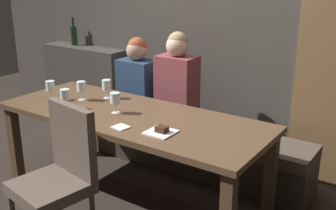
{
  "coord_description": "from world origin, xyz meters",
  "views": [
    {
      "loc": [
        1.94,
        -2.32,
        1.81
      ],
      "look_at": [
        0.29,
        0.09,
        0.84
      ],
      "focal_mm": 43.94,
      "sensor_mm": 36.0,
      "label": 1
    }
  ],
  "objects_px": {
    "wine_glass_near_left": "(81,87)",
    "wine_glass_end_left": "(107,86)",
    "wine_glass_far_right": "(65,95)",
    "banquette_bench": "(179,144)",
    "wine_glass_near_right": "(115,99)",
    "dessert_plate": "(161,131)",
    "wine_glass_far_left": "(50,87)",
    "dining_table": "(131,124)",
    "diner_redhead": "(137,78)",
    "diner_bearded": "(177,80)",
    "chair_near_side": "(60,170)",
    "wine_bottle_dark_red": "(74,35)"
  },
  "relations": [
    {
      "from": "diner_bearded",
      "to": "wine_glass_end_left",
      "type": "xyz_separation_m",
      "value": [
        -0.38,
        -0.53,
        0.01
      ]
    },
    {
      "from": "wine_glass_far_left",
      "to": "wine_glass_near_right",
      "type": "bearing_deg",
      "value": 3.95
    },
    {
      "from": "wine_glass_end_left",
      "to": "wine_glass_far_right",
      "type": "bearing_deg",
      "value": -100.67
    },
    {
      "from": "dining_table",
      "to": "wine_glass_far_right",
      "type": "bearing_deg",
      "value": -157.95
    },
    {
      "from": "wine_glass_far_right",
      "to": "dining_table",
      "type": "bearing_deg",
      "value": 22.05
    },
    {
      "from": "wine_bottle_dark_red",
      "to": "diner_bearded",
      "type": "bearing_deg",
      "value": -11.47
    },
    {
      "from": "dining_table",
      "to": "chair_near_side",
      "type": "relative_size",
      "value": 2.24
    },
    {
      "from": "wine_glass_near_left",
      "to": "wine_glass_near_right",
      "type": "bearing_deg",
      "value": -11.16
    },
    {
      "from": "banquette_bench",
      "to": "wine_glass_end_left",
      "type": "distance_m",
      "value": 0.91
    },
    {
      "from": "wine_glass_near_right",
      "to": "diner_redhead",
      "type": "bearing_deg",
      "value": 117.13
    },
    {
      "from": "dessert_plate",
      "to": "diner_bearded",
      "type": "bearing_deg",
      "value": 117.22
    },
    {
      "from": "dining_table",
      "to": "wine_glass_end_left",
      "type": "relative_size",
      "value": 13.41
    },
    {
      "from": "banquette_bench",
      "to": "wine_glass_far_left",
      "type": "xyz_separation_m",
      "value": [
        -0.8,
        -0.8,
        0.62
      ]
    },
    {
      "from": "wine_glass_near_left",
      "to": "wine_glass_far_left",
      "type": "relative_size",
      "value": 1.0
    },
    {
      "from": "diner_bearded",
      "to": "wine_glass_near_right",
      "type": "xyz_separation_m",
      "value": [
        -0.06,
        -0.78,
        0.01
      ]
    },
    {
      "from": "chair_near_side",
      "to": "wine_glass_near_right",
      "type": "relative_size",
      "value": 5.98
    },
    {
      "from": "wine_glass_near_left",
      "to": "wine_glass_end_left",
      "type": "relative_size",
      "value": 1.0
    },
    {
      "from": "banquette_bench",
      "to": "wine_glass_end_left",
      "type": "height_order",
      "value": "wine_glass_end_left"
    },
    {
      "from": "diner_bearded",
      "to": "wine_glass_end_left",
      "type": "height_order",
      "value": "diner_bearded"
    },
    {
      "from": "wine_bottle_dark_red",
      "to": "wine_glass_near_right",
      "type": "bearing_deg",
      "value": -34.62
    },
    {
      "from": "dining_table",
      "to": "wine_glass_end_left",
      "type": "bearing_deg",
      "value": 155.0
    },
    {
      "from": "chair_near_side",
      "to": "diner_redhead",
      "type": "height_order",
      "value": "diner_redhead"
    },
    {
      "from": "diner_bearded",
      "to": "dessert_plate",
      "type": "bearing_deg",
      "value": -62.78
    },
    {
      "from": "wine_glass_near_left",
      "to": "wine_glass_far_right",
      "type": "xyz_separation_m",
      "value": [
        0.07,
        -0.24,
        0.0
      ]
    },
    {
      "from": "diner_redhead",
      "to": "wine_glass_end_left",
      "type": "height_order",
      "value": "diner_redhead"
    },
    {
      "from": "dining_table",
      "to": "wine_bottle_dark_red",
      "type": "relative_size",
      "value": 6.75
    },
    {
      "from": "wine_glass_near_left",
      "to": "wine_glass_far_right",
      "type": "relative_size",
      "value": 1.0
    },
    {
      "from": "wine_glass_far_right",
      "to": "wine_glass_end_left",
      "type": "xyz_separation_m",
      "value": [
        0.08,
        0.4,
        -0.0
      ]
    },
    {
      "from": "wine_bottle_dark_red",
      "to": "wine_glass_near_left",
      "type": "distance_m",
      "value": 1.57
    },
    {
      "from": "wine_glass_far_right",
      "to": "dessert_plate",
      "type": "xyz_separation_m",
      "value": [
        0.93,
        0.01,
        -0.1
      ]
    },
    {
      "from": "wine_bottle_dark_red",
      "to": "chair_near_side",
      "type": "bearing_deg",
      "value": -46.12
    },
    {
      "from": "wine_glass_far_right",
      "to": "wine_glass_near_left",
      "type": "bearing_deg",
      "value": 105.1
    },
    {
      "from": "banquette_bench",
      "to": "wine_glass_near_right",
      "type": "distance_m",
      "value": 0.99
    },
    {
      "from": "wine_glass_end_left",
      "to": "chair_near_side",
      "type": "bearing_deg",
      "value": -65.6
    },
    {
      "from": "diner_redhead",
      "to": "dessert_plate",
      "type": "xyz_separation_m",
      "value": [
        0.93,
        -0.91,
        -0.05
      ]
    },
    {
      "from": "diner_redhead",
      "to": "wine_glass_near_right",
      "type": "xyz_separation_m",
      "value": [
        0.39,
        -0.77,
        0.05
      ]
    },
    {
      "from": "diner_bearded",
      "to": "wine_glass_far_left",
      "type": "distance_m",
      "value": 1.12
    },
    {
      "from": "wine_glass_near_left",
      "to": "wine_glass_far_left",
      "type": "distance_m",
      "value": 0.27
    },
    {
      "from": "wine_glass_near_left",
      "to": "dessert_plate",
      "type": "relative_size",
      "value": 0.86
    },
    {
      "from": "banquette_bench",
      "to": "wine_glass_near_left",
      "type": "relative_size",
      "value": 15.24
    },
    {
      "from": "wine_glass_far_right",
      "to": "wine_glass_end_left",
      "type": "bearing_deg",
      "value": 79.33
    },
    {
      "from": "wine_glass_near_right",
      "to": "dessert_plate",
      "type": "distance_m",
      "value": 0.56
    },
    {
      "from": "wine_glass_far_right",
      "to": "banquette_bench",
      "type": "bearing_deg",
      "value": 60.92
    },
    {
      "from": "diner_redhead",
      "to": "diner_bearded",
      "type": "relative_size",
      "value": 0.89
    },
    {
      "from": "diner_redhead",
      "to": "dessert_plate",
      "type": "bearing_deg",
      "value": -44.36
    },
    {
      "from": "dining_table",
      "to": "wine_glass_end_left",
      "type": "distance_m",
      "value": 0.51
    },
    {
      "from": "wine_bottle_dark_red",
      "to": "diner_redhead",
      "type": "bearing_deg",
      "value": -15.92
    },
    {
      "from": "wine_glass_near_left",
      "to": "dessert_plate",
      "type": "height_order",
      "value": "wine_glass_near_left"
    },
    {
      "from": "dining_table",
      "to": "diner_redhead",
      "type": "relative_size",
      "value": 2.95
    },
    {
      "from": "banquette_bench",
      "to": "wine_glass_near_right",
      "type": "height_order",
      "value": "wine_glass_near_right"
    }
  ]
}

